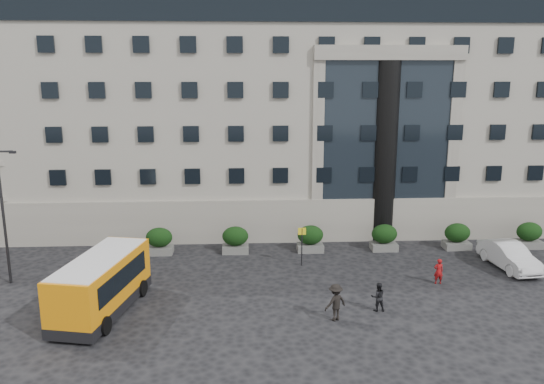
{
  "coord_description": "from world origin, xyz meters",
  "views": [
    {
      "loc": [
        1.92,
        -27.17,
        12.14
      ],
      "look_at": [
        3.56,
        4.51,
        5.0
      ],
      "focal_mm": 35.0,
      "sensor_mm": 36.0,
      "label": 1
    }
  ],
  "objects_px": {
    "parked_car_d": "(22,226)",
    "pedestrian_a": "(438,271)",
    "street_lamp": "(4,212)",
    "white_taxi": "(509,256)",
    "hedge_c": "(310,238)",
    "hedge_e": "(457,236)",
    "minibus": "(101,282)",
    "bus_stop_sign": "(302,240)",
    "pedestrian_b": "(378,297)",
    "red_truck": "(79,199)",
    "hedge_a": "(159,241)",
    "hedge_d": "(384,237)",
    "hedge_f": "(529,235)",
    "pedestrian_c": "(335,302)",
    "hedge_b": "(235,239)"
  },
  "relations": [
    {
      "from": "hedge_a",
      "to": "hedge_f",
      "type": "relative_size",
      "value": 1.0
    },
    {
      "from": "pedestrian_a",
      "to": "hedge_c",
      "type": "bearing_deg",
      "value": -42.84
    },
    {
      "from": "hedge_e",
      "to": "pedestrian_c",
      "type": "height_order",
      "value": "pedestrian_c"
    },
    {
      "from": "street_lamp",
      "to": "minibus",
      "type": "distance_m",
      "value": 8.18
    },
    {
      "from": "minibus",
      "to": "white_taxi",
      "type": "bearing_deg",
      "value": 23.76
    },
    {
      "from": "pedestrian_b",
      "to": "hedge_b",
      "type": "bearing_deg",
      "value": -54.52
    },
    {
      "from": "parked_car_d",
      "to": "white_taxi",
      "type": "xyz_separation_m",
      "value": [
        33.83,
        -8.97,
        0.16
      ]
    },
    {
      "from": "hedge_e",
      "to": "red_truck",
      "type": "distance_m",
      "value": 30.99
    },
    {
      "from": "hedge_f",
      "to": "red_truck",
      "type": "relative_size",
      "value": 0.31
    },
    {
      "from": "minibus",
      "to": "bus_stop_sign",
      "type": "bearing_deg",
      "value": 41.34
    },
    {
      "from": "white_taxi",
      "to": "minibus",
      "type": "bearing_deg",
      "value": -174.03
    },
    {
      "from": "pedestrian_c",
      "to": "hedge_d",
      "type": "bearing_deg",
      "value": -144.49
    },
    {
      "from": "hedge_b",
      "to": "hedge_e",
      "type": "relative_size",
      "value": 1.0
    },
    {
      "from": "pedestrian_c",
      "to": "street_lamp",
      "type": "bearing_deg",
      "value": -45.64
    },
    {
      "from": "hedge_c",
      "to": "pedestrian_c",
      "type": "xyz_separation_m",
      "value": [
        -0.04,
        -10.57,
        0.02
      ]
    },
    {
      "from": "parked_car_d",
      "to": "pedestrian_c",
      "type": "height_order",
      "value": "pedestrian_c"
    },
    {
      "from": "bus_stop_sign",
      "to": "white_taxi",
      "type": "bearing_deg",
      "value": -4.89
    },
    {
      "from": "hedge_e",
      "to": "parked_car_d",
      "type": "relative_size",
      "value": 0.39
    },
    {
      "from": "pedestrian_a",
      "to": "pedestrian_b",
      "type": "distance_m",
      "value": 5.61
    },
    {
      "from": "minibus",
      "to": "pedestrian_c",
      "type": "distance_m",
      "value": 11.99
    },
    {
      "from": "hedge_e",
      "to": "parked_car_d",
      "type": "distance_m",
      "value": 32.43
    },
    {
      "from": "street_lamp",
      "to": "pedestrian_b",
      "type": "bearing_deg",
      "value": -13.14
    },
    {
      "from": "hedge_a",
      "to": "hedge_b",
      "type": "bearing_deg",
      "value": 0.0
    },
    {
      "from": "hedge_f",
      "to": "pedestrian_a",
      "type": "xyz_separation_m",
      "value": [
        -8.79,
        -6.21,
        -0.16
      ]
    },
    {
      "from": "hedge_c",
      "to": "parked_car_d",
      "type": "distance_m",
      "value": 22.22
    },
    {
      "from": "street_lamp",
      "to": "pedestrian_a",
      "type": "height_order",
      "value": "street_lamp"
    },
    {
      "from": "hedge_c",
      "to": "red_truck",
      "type": "distance_m",
      "value": 21.46
    },
    {
      "from": "hedge_b",
      "to": "hedge_e",
      "type": "height_order",
      "value": "same"
    },
    {
      "from": "bus_stop_sign",
      "to": "pedestrian_a",
      "type": "xyz_separation_m",
      "value": [
        7.71,
        -3.41,
        -0.96
      ]
    },
    {
      "from": "pedestrian_b",
      "to": "red_truck",
      "type": "bearing_deg",
      "value": -45.85
    },
    {
      "from": "hedge_a",
      "to": "hedge_e",
      "type": "xyz_separation_m",
      "value": [
        20.8,
        0.0,
        0.0
      ]
    },
    {
      "from": "minibus",
      "to": "hedge_d",
      "type": "bearing_deg",
      "value": 39.62
    },
    {
      "from": "parked_car_d",
      "to": "pedestrian_a",
      "type": "relative_size",
      "value": 3.05
    },
    {
      "from": "street_lamp",
      "to": "parked_car_d",
      "type": "distance_m",
      "value": 11.03
    },
    {
      "from": "hedge_e",
      "to": "white_taxi",
      "type": "bearing_deg",
      "value": -65.34
    },
    {
      "from": "bus_stop_sign",
      "to": "minibus",
      "type": "relative_size",
      "value": 0.34
    },
    {
      "from": "hedge_c",
      "to": "parked_car_d",
      "type": "height_order",
      "value": "hedge_c"
    },
    {
      "from": "hedge_a",
      "to": "hedge_d",
      "type": "height_order",
      "value": "same"
    },
    {
      "from": "hedge_f",
      "to": "parked_car_d",
      "type": "height_order",
      "value": "hedge_f"
    },
    {
      "from": "hedge_a",
      "to": "hedge_c",
      "type": "distance_m",
      "value": 10.4
    },
    {
      "from": "hedge_c",
      "to": "white_taxi",
      "type": "height_order",
      "value": "hedge_c"
    },
    {
      "from": "minibus",
      "to": "red_truck",
      "type": "relative_size",
      "value": 1.26
    },
    {
      "from": "hedge_f",
      "to": "pedestrian_a",
      "type": "height_order",
      "value": "hedge_f"
    },
    {
      "from": "parked_car_d",
      "to": "pedestrian_a",
      "type": "distance_m",
      "value": 30.59
    },
    {
      "from": "hedge_c",
      "to": "white_taxi",
      "type": "bearing_deg",
      "value": -17.81
    },
    {
      "from": "white_taxi",
      "to": "pedestrian_a",
      "type": "xyz_separation_m",
      "value": [
        -5.39,
        -2.29,
        -0.05
      ]
    },
    {
      "from": "bus_stop_sign",
      "to": "parked_car_d",
      "type": "distance_m",
      "value": 22.2
    },
    {
      "from": "hedge_d",
      "to": "pedestrian_b",
      "type": "distance_m",
      "value": 10.04
    },
    {
      "from": "parked_car_d",
      "to": "red_truck",
      "type": "bearing_deg",
      "value": 69.05
    },
    {
      "from": "hedge_c",
      "to": "hedge_e",
      "type": "relative_size",
      "value": 1.0
    }
  ]
}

